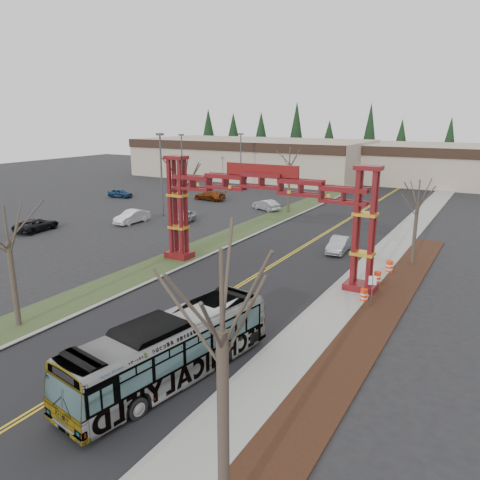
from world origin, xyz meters
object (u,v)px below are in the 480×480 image
Objects in this scene: bare_tree_median_far at (290,164)px; light_pole_mid at (182,159)px; parked_car_near_c at (37,225)px; bare_tree_median_mid at (185,182)px; transit_bus at (171,348)px; silver_sedan at (339,245)px; light_pole_near at (161,169)px; light_pole_far at (241,157)px; retail_building_east at (471,166)px; parked_car_mid_a at (210,195)px; parked_car_far_b at (182,185)px; parked_car_near_a at (184,217)px; barrel_mid at (377,278)px; retail_building_west at (252,158)px; parked_car_near_b at (132,217)px; parked_car_far_a at (266,205)px; gateway_arch at (261,199)px; barrel_north at (389,267)px; bare_tree_right_far at (418,205)px; bare_tree_median_near at (8,242)px; bare_tree_right_near at (222,333)px; parked_car_mid_b at (120,193)px; barrel_south at (364,296)px; street_sign at (372,285)px.

bare_tree_median_far is 22.57m from light_pole_mid.
bare_tree_median_mid is (19.57, 0.72, 5.90)m from parked_car_near_c.
silver_sedan is at bearing 99.72° from transit_bus.
light_pole_near is 24.16m from light_pole_far.
light_pole_far is at bearing -143.65° from retail_building_east.
parked_car_far_b is (-9.92, 6.57, -0.05)m from parked_car_mid_a.
barrel_mid is (24.72, -9.42, -0.24)m from parked_car_near_a.
retail_building_west reaches higher than parked_car_far_b.
parked_car_near_b reaches higher than parked_car_far_a.
light_pole_far reaches higher than gateway_arch.
silver_sedan is 32.20m from parked_car_near_c.
transit_bus is 21.60m from barrel_north.
parked_car_near_b is 10.21m from parked_car_near_c.
barrel_north is (32.13, -32.39, -4.88)m from light_pole_far.
parked_car_near_a is at bearing -22.77° from light_pole_near.
bare_tree_right_far is at bearing 67.48° from parked_car_mid_a.
light_pole_mid is 10.12m from light_pole_far.
bare_tree_median_near is 0.83× the size of bare_tree_right_near.
light_pole_mid reaches higher than bare_tree_right_far.
barrel_mid is (36.24, 1.67, -0.22)m from parked_car_near_c.
silver_sedan is 42.47m from parked_car_far_b.
bare_tree_median_far is (3.19, 0.05, 5.59)m from parked_car_far_a.
parked_car_near_b is at bearing -131.97° from bare_tree_median_far.
parked_car_near_b is at bearing -140.20° from parked_car_mid_b.
bare_tree_median_far is 0.90× the size of light_pole_far.
transit_bus is 2.25× the size of parked_car_mid_a.
parked_car_far_b is 4.84× the size of barrel_north.
light_pole_far reaches higher than barrel_mid.
light_pole_far reaches higher than parked_car_far_b.
parked_car_mid_b is 27.73m from bare_tree_median_far.
light_pole_mid is at bearing -40.19° from parked_car_mid_b.
parked_car_near_b reaches higher than parked_car_near_a.
barrel_mid is at bearing 83.63° from transit_bus.
gateway_arch reaches higher than parked_car_near_b.
barrel_south is (24.85, -13.42, -0.26)m from parked_car_near_a.
barrel_mid is (-1.33, 23.71, -5.94)m from bare_tree_right_near.
light_pole_mid is at bearing 115.49° from bare_tree_median_near.
transit_bus is 21.10m from bare_tree_median_mid.
bare_tree_median_mid reaches higher than bare_tree_median_far.
street_sign is (-0.57, -11.04, -3.53)m from bare_tree_right_far.
retail_building_west is 53.68m from parked_car_near_c.
parked_car_far_b is (-1.84, -21.56, -3.08)m from retail_building_west.
parked_car_mid_a is at bearing 142.18° from barrel_mid.
barrel_north is (36.43, 4.67, -0.19)m from parked_car_near_c.
street_sign reaches higher than parked_car_mid_a.
retail_building_east is at bearing 73.51° from bare_tree_median_mid.
retail_building_east is 17.50× the size of street_sign.
transit_bus is 35.08m from parked_car_near_c.
parked_car_mid_b is 46.68m from barrel_north.
light_pole_near is at bearing 170.73° from bare_tree_right_far.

